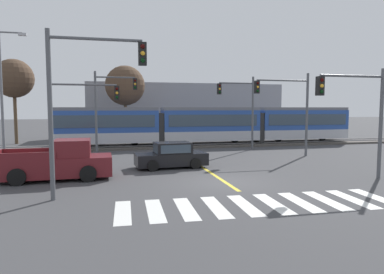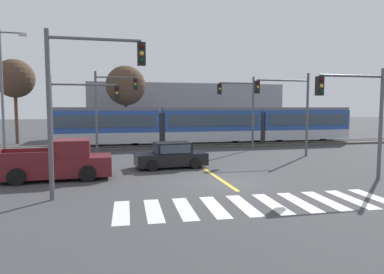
{
  "view_description": "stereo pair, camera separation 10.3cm",
  "coord_description": "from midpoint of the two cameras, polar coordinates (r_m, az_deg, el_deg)",
  "views": [
    {
      "loc": [
        -5.26,
        -15.41,
        3.56
      ],
      "look_at": [
        0.01,
        6.95,
        1.6
      ],
      "focal_mm": 32.0,
      "sensor_mm": 36.0,
      "label": 1
    },
    {
      "loc": [
        -5.16,
        -15.43,
        3.56
      ],
      "look_at": [
        0.01,
        6.95,
        1.6
      ],
      "focal_mm": 32.0,
      "sensor_mm": 36.0,
      "label": 2
    }
  ],
  "objects": [
    {
      "name": "crosswalk_stripe_9",
      "position": [
        15.61,
        28.21,
        -8.88
      ],
      "size": [
        0.66,
        2.82,
        0.01
      ],
      "primitive_type": "cube",
      "rotation": [
        0.0,
        0.0,
        -0.04
      ],
      "color": "silver",
      "rests_on": "ground"
    },
    {
      "name": "traffic_light_near_right",
      "position": [
        18.66,
        25.92,
        4.71
      ],
      "size": [
        3.75,
        0.38,
        5.5
      ],
      "color": "#515459",
      "rests_on": "ground"
    },
    {
      "name": "track_bed",
      "position": [
        31.49,
        -3.65,
        -1.46
      ],
      "size": [
        120.0,
        4.0,
        0.18
      ],
      "primitive_type": "cube",
      "color": "#4C4742",
      "rests_on": "ground"
    },
    {
      "name": "crosswalk_stripe_0",
      "position": [
        12.22,
        -11.71,
        -12.16
      ],
      "size": [
        0.66,
        2.82,
        0.01
      ],
      "primitive_type": "cube",
      "rotation": [
        0.0,
        0.0,
        -0.04
      ],
      "color": "silver",
      "rests_on": "ground"
    },
    {
      "name": "pickup_truck",
      "position": [
        18.31,
        -21.5,
        -4.01
      ],
      "size": [
        5.45,
        2.35,
        1.98
      ],
      "color": "maroon",
      "rests_on": "ground"
    },
    {
      "name": "crosswalk_stripe_1",
      "position": [
        12.25,
        -6.44,
        -12.04
      ],
      "size": [
        0.66,
        2.82,
        0.01
      ],
      "primitive_type": "cube",
      "rotation": [
        0.0,
        0.0,
        -0.04
      ],
      "color": "silver",
      "rests_on": "ground"
    },
    {
      "name": "rail_far",
      "position": [
        32.18,
        -3.87,
        -1.07
      ],
      "size": [
        120.0,
        0.08,
        0.1
      ],
      "primitive_type": "cube",
      "color": "#939399",
      "rests_on": "track_bed"
    },
    {
      "name": "building_backdrop_far",
      "position": [
        43.09,
        -1.32,
        4.44
      ],
      "size": [
        23.47,
        6.0,
        6.46
      ],
      "primitive_type": "cube",
      "color": "gray",
      "rests_on": "ground"
    },
    {
      "name": "light_rail_tram",
      "position": [
        32.17,
        2.93,
        2.18
      ],
      "size": [
        28.0,
        2.64,
        3.43
      ],
      "color": "#B7BAC1",
      "rests_on": "track_bed"
    },
    {
      "name": "crosswalk_stripe_2",
      "position": [
        12.38,
        -1.25,
        -11.82
      ],
      "size": [
        0.66,
        2.82,
        0.01
      ],
      "primitive_type": "cube",
      "rotation": [
        0.0,
        0.0,
        -0.04
      ],
      "color": "silver",
      "rests_on": "ground"
    },
    {
      "name": "bare_tree_far_west",
      "position": [
        38.01,
        -27.63,
        8.59
      ],
      "size": [
        3.76,
        3.76,
        8.3
      ],
      "color": "brown",
      "rests_on": "ground"
    },
    {
      "name": "crosswalk_stripe_5",
      "position": [
        13.32,
        13.13,
        -10.74
      ],
      "size": [
        0.66,
        2.82,
        0.01
      ],
      "primitive_type": "cube",
      "rotation": [
        0.0,
        0.0,
        -0.04
      ],
      "color": "silver",
      "rests_on": "ground"
    },
    {
      "name": "sedan_crossing",
      "position": [
        20.45,
        -3.61,
        -3.18
      ],
      "size": [
        4.32,
        2.15,
        1.52
      ],
      "color": "black",
      "rests_on": "ground"
    },
    {
      "name": "lane_centre_line",
      "position": [
        22.1,
        0.56,
        -4.39
      ],
      "size": [
        0.2,
        15.37,
        0.01
      ],
      "primitive_type": "cube",
      "color": "gold",
      "rests_on": "ground"
    },
    {
      "name": "traffic_light_near_left",
      "position": [
        13.93,
        -17.96,
        7.81
      ],
      "size": [
        3.75,
        0.38,
        6.5
      ],
      "color": "#515459",
      "rests_on": "ground"
    },
    {
      "name": "traffic_light_far_left",
      "position": [
        27.34,
        -13.69,
        5.98
      ],
      "size": [
        3.25,
        0.38,
        6.35
      ],
      "color": "#515459",
      "rests_on": "ground"
    },
    {
      "name": "crosswalk_stripe_3",
      "position": [
        12.61,
        3.78,
        -11.53
      ],
      "size": [
        0.66,
        2.82,
        0.01
      ],
      "primitive_type": "cube",
      "rotation": [
        0.0,
        0.0,
        -0.04
      ],
      "color": "silver",
      "rests_on": "ground"
    },
    {
      "name": "rail_near",
      "position": [
        30.77,
        -3.43,
        -1.34
      ],
      "size": [
        120.0,
        0.08,
        0.1
      ],
      "primitive_type": "cube",
      "color": "#939399",
      "rests_on": "track_bed"
    },
    {
      "name": "crosswalk_stripe_4",
      "position": [
        12.92,
        8.59,
        -11.16
      ],
      "size": [
        0.66,
        2.82,
        0.01
      ],
      "primitive_type": "cube",
      "rotation": [
        0.0,
        0.0,
        -0.04
      ],
      "color": "silver",
      "rests_on": "ground"
    },
    {
      "name": "crosswalk_stripe_7",
      "position": [
        14.35,
        21.29,
        -9.82
      ],
      "size": [
        0.66,
        2.82,
        0.01
      ],
      "primitive_type": "cube",
      "rotation": [
        0.0,
        0.0,
        -0.04
      ],
      "color": "silver",
      "rests_on": "ground"
    },
    {
      "name": "crosswalk_stripe_8",
      "position": [
        14.95,
        24.9,
        -9.35
      ],
      "size": [
        0.66,
        2.82,
        0.01
      ],
      "primitive_type": "cube",
      "rotation": [
        0.0,
        0.0,
        -0.04
      ],
      "color": "silver",
      "rests_on": "ground"
    },
    {
      "name": "traffic_light_mid_right",
      "position": [
        25.86,
        15.83,
        5.66
      ],
      "size": [
        4.25,
        0.38,
        6.08
      ],
      "color": "#515459",
      "rests_on": "ground"
    },
    {
      "name": "traffic_light_far_right",
      "position": [
        29.19,
        8.1,
        5.68
      ],
      "size": [
        3.25,
        0.38,
        6.19
      ],
      "color": "#515459",
      "rests_on": "ground"
    },
    {
      "name": "street_lamp_west",
      "position": [
        28.96,
        -29.0,
        7.48
      ],
      "size": [
        1.97,
        0.28,
        9.25
      ],
      "color": "slate",
      "rests_on": "ground"
    },
    {
      "name": "crosswalk_stripe_6",
      "position": [
        13.8,
        17.37,
        -10.29
      ],
      "size": [
        0.66,
        2.82,
        0.01
      ],
      "primitive_type": "cube",
      "rotation": [
        0.0,
        0.0,
        -0.04
      ],
      "color": "silver",
      "rests_on": "ground"
    },
    {
      "name": "bare_tree_west",
      "position": [
        34.93,
        -11.18,
        8.37
      ],
      "size": [
        3.93,
        3.93,
        7.74
      ],
      "color": "brown",
      "rests_on": "ground"
    },
    {
      "name": "traffic_light_mid_left",
      "position": [
        22.65,
        -18.84,
        4.89
      ],
      "size": [
        4.25,
        0.38,
        5.58
      ],
      "color": "#515459",
      "rests_on": "ground"
    },
    {
      "name": "ground_plane",
      "position": [
        16.66,
        5.33,
        -7.48
      ],
      "size": [
        200.0,
        200.0,
        0.0
      ],
      "primitive_type": "plane",
      "color": "#3D3D3F"
    }
  ]
}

